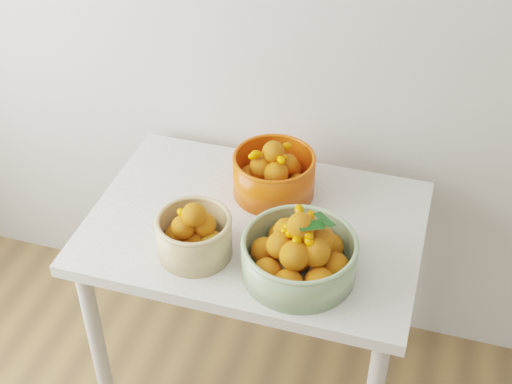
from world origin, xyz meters
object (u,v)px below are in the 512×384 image
at_px(table, 255,245).
at_px(bowl_orange, 274,173).
at_px(bowl_green, 300,254).
at_px(bowl_cream, 195,234).

distance_m(table, bowl_orange, 0.23).
xyz_separation_m(table, bowl_green, (0.18, -0.17, 0.17)).
xyz_separation_m(bowl_cream, bowl_green, (0.30, 0.01, 0.00)).
bearing_deg(table, bowl_orange, 84.72).
height_order(table, bowl_orange, bowl_orange).
relative_size(table, bowl_cream, 4.14).
bearing_deg(bowl_orange, bowl_green, -63.40).
relative_size(table, bowl_green, 2.40).
xyz_separation_m(table, bowl_cream, (-0.12, -0.18, 0.17)).
bearing_deg(bowl_orange, table, -95.28).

